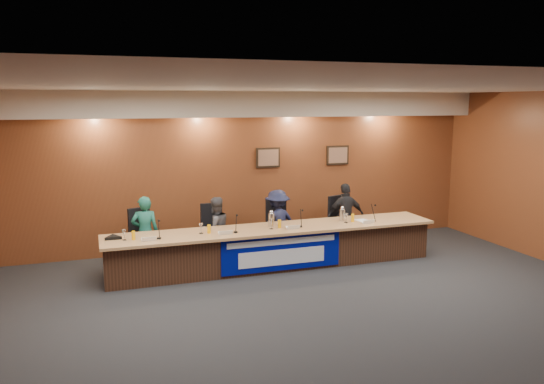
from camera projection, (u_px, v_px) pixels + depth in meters
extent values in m
plane|color=black|center=(329.00, 315.00, 7.54)|extent=(10.00, 10.00, 0.00)
cube|color=silver|center=(333.00, 86.00, 7.00)|extent=(10.00, 8.00, 0.04)
cube|color=brown|center=(249.00, 170.00, 11.00)|extent=(10.00, 0.04, 3.20)
cube|color=beige|center=(252.00, 104.00, 10.54)|extent=(10.00, 0.50, 0.50)
cube|color=#392014|center=(274.00, 248.00, 9.72)|extent=(6.00, 0.80, 0.70)
cube|color=#AB7C4D|center=(275.00, 229.00, 9.61)|extent=(6.10, 0.95, 0.05)
cube|color=#00097F|center=(282.00, 253.00, 9.33)|extent=(2.20, 0.02, 0.65)
cube|color=silver|center=(282.00, 242.00, 9.28)|extent=(2.00, 0.01, 0.10)
cube|color=silver|center=(282.00, 257.00, 9.33)|extent=(1.60, 0.01, 0.28)
cube|color=black|center=(268.00, 158.00, 11.06)|extent=(0.52, 0.04, 0.42)
cube|color=black|center=(338.00, 155.00, 11.56)|extent=(0.52, 0.04, 0.42)
imported|color=#1A5B4C|center=(145.00, 233.00, 9.57)|extent=(0.52, 0.37, 1.34)
imported|color=#444247|center=(215.00, 230.00, 9.98)|extent=(0.72, 0.63, 1.25)
imported|color=#171B38|center=(277.00, 223.00, 10.37)|extent=(0.96, 0.73, 1.31)
imported|color=black|center=(346.00, 216.00, 10.83)|extent=(0.82, 0.38, 1.37)
cube|color=black|center=(145.00, 241.00, 9.69)|extent=(0.61, 0.61, 0.08)
cube|color=black|center=(214.00, 236.00, 10.10)|extent=(0.49, 0.49, 0.08)
cube|color=black|center=(276.00, 231.00, 10.49)|extent=(0.62, 0.62, 0.08)
cube|color=black|center=(343.00, 225.00, 10.96)|extent=(0.61, 0.61, 0.08)
cube|color=white|center=(149.00, 239.00, 8.65)|extent=(0.24, 0.08, 0.10)
cylinder|color=black|center=(159.00, 238.00, 8.81)|extent=(0.07, 0.07, 0.02)
cylinder|color=#FFB009|center=(133.00, 235.00, 8.73)|extent=(0.06, 0.06, 0.15)
cylinder|color=silver|center=(124.00, 235.00, 8.70)|extent=(0.08, 0.08, 0.18)
cube|color=white|center=(226.00, 232.00, 9.07)|extent=(0.24, 0.08, 0.10)
cylinder|color=black|center=(236.00, 232.00, 9.23)|extent=(0.07, 0.07, 0.02)
cylinder|color=#FFB009|center=(209.00, 229.00, 9.17)|extent=(0.06, 0.06, 0.15)
cylinder|color=silver|center=(201.00, 229.00, 9.14)|extent=(0.08, 0.08, 0.18)
cube|color=white|center=(294.00, 227.00, 9.47)|extent=(0.24, 0.08, 0.10)
cylinder|color=black|center=(300.00, 226.00, 9.64)|extent=(0.07, 0.07, 0.02)
cylinder|color=#FFB009|center=(280.00, 224.00, 9.57)|extent=(0.06, 0.06, 0.15)
cylinder|color=silver|center=(271.00, 224.00, 9.48)|extent=(0.08, 0.08, 0.18)
cube|color=white|center=(369.00, 221.00, 9.89)|extent=(0.24, 0.08, 0.10)
cylinder|color=black|center=(372.00, 221.00, 10.12)|extent=(0.07, 0.07, 0.02)
cylinder|color=#FFB009|center=(353.00, 218.00, 10.05)|extent=(0.06, 0.06, 0.15)
cylinder|color=silver|center=(346.00, 218.00, 9.96)|extent=(0.08, 0.08, 0.18)
cylinder|color=silver|center=(271.00, 220.00, 9.67)|extent=(0.11, 0.11, 0.24)
cylinder|color=silver|center=(342.00, 215.00, 10.13)|extent=(0.11, 0.11, 0.23)
cylinder|color=black|center=(113.00, 237.00, 8.80)|extent=(0.32, 0.32, 0.05)
cube|color=white|center=(363.00, 221.00, 10.14)|extent=(0.26, 0.33, 0.01)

